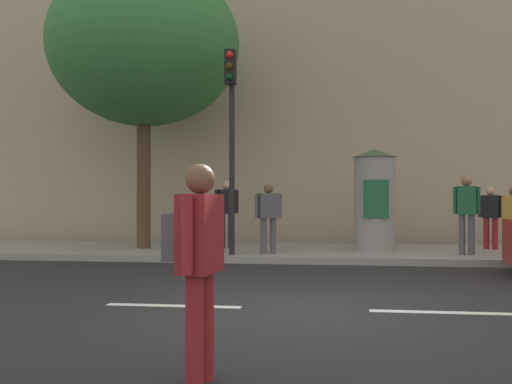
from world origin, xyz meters
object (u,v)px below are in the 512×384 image
at_px(pedestrian_tallest, 197,252).
at_px(pedestrian_in_light_jacket, 491,212).
at_px(street_tree, 144,45).
at_px(pedestrian_in_red_top, 268,212).
at_px(pedestrian_with_bag, 467,208).
at_px(pedestrian_in_dark_shirt, 227,208).
at_px(poster_column, 375,199).
at_px(traffic_light, 231,118).

height_order(pedestrian_tallest, pedestrian_in_light_jacket, pedestrian_in_light_jacket).
relative_size(street_tree, pedestrian_in_light_jacket, 4.66).
height_order(pedestrian_tallest, pedestrian_in_red_top, pedestrian_in_red_top).
bearing_deg(pedestrian_tallest, pedestrian_with_bag, 66.85).
distance_m(street_tree, pedestrian_in_red_top, 5.37).
xyz_separation_m(pedestrian_in_red_top, pedestrian_with_bag, (4.39, 0.22, 0.09)).
height_order(pedestrian_tallest, pedestrian_in_dark_shirt, pedestrian_in_dark_shirt).
height_order(street_tree, pedestrian_in_red_top, street_tree).
height_order(street_tree, pedestrian_with_bag, street_tree).
bearing_deg(pedestrian_with_bag, poster_column, 153.13).
xyz_separation_m(traffic_light, street_tree, (-2.50, 1.59, 2.09)).
bearing_deg(poster_column, pedestrian_in_light_jacket, 11.67).
height_order(traffic_light, pedestrian_in_dark_shirt, traffic_light).
bearing_deg(street_tree, pedestrian_in_red_top, -17.51).
bearing_deg(poster_column, street_tree, -178.27).
xyz_separation_m(pedestrian_tallest, pedestrian_in_light_jacket, (4.83, 10.74, 0.05)).
bearing_deg(pedestrian_with_bag, pedestrian_in_light_jacket, 60.05).
height_order(traffic_light, pedestrian_with_bag, traffic_light).
relative_size(pedestrian_in_light_jacket, pedestrian_with_bag, 0.87).
xyz_separation_m(poster_column, pedestrian_tallest, (-1.99, -10.16, -0.38)).
xyz_separation_m(poster_column, pedestrian_in_dark_shirt, (-3.66, 0.19, -0.23)).
xyz_separation_m(street_tree, pedestrian_in_dark_shirt, (2.05, 0.37, -4.08)).
bearing_deg(pedestrian_with_bag, pedestrian_in_red_top, -177.14).
bearing_deg(pedestrian_in_red_top, traffic_light, -142.85).
distance_m(traffic_light, pedestrian_in_dark_shirt, 2.83).
relative_size(traffic_light, street_tree, 0.63).
bearing_deg(pedestrian_with_bag, pedestrian_in_dark_shirt, 168.15).
relative_size(pedestrian_in_light_jacket, pedestrian_in_dark_shirt, 0.90).
height_order(traffic_light, pedestrian_tallest, traffic_light).
relative_size(poster_column, pedestrian_with_bag, 1.39).
distance_m(street_tree, pedestrian_with_bag, 8.69).
bearing_deg(street_tree, pedestrian_in_light_jacket, 5.07).
xyz_separation_m(pedestrian_in_dark_shirt, pedestrian_in_red_top, (1.21, -1.39, -0.07)).
bearing_deg(pedestrian_in_light_jacket, pedestrian_tallest, -114.19).
height_order(poster_column, pedestrian_in_red_top, poster_column).
distance_m(pedestrian_in_light_jacket, pedestrian_in_red_top, 5.58).
xyz_separation_m(poster_column, street_tree, (-5.71, -0.17, 3.86)).
height_order(poster_column, pedestrian_tallest, poster_column).
height_order(pedestrian_in_light_jacket, pedestrian_in_red_top, pedestrian_in_red_top).
bearing_deg(traffic_light, pedestrian_tallest, -81.78).
height_order(pedestrian_tallest, pedestrian_with_bag, pedestrian_with_bag).
xyz_separation_m(pedestrian_in_light_jacket, pedestrian_in_red_top, (-5.29, -1.78, 0.04)).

